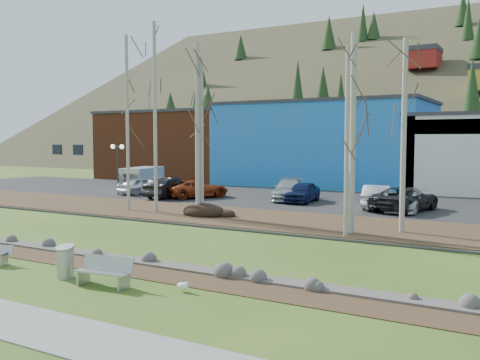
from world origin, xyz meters
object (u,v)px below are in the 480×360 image
Objects in this scene: car_3 at (289,190)px; car_6 at (405,199)px; bench_intact at (105,272)px; car_4 at (303,192)px; car_5 at (377,197)px; car_1 at (168,187)px; van_grey at (141,180)px; car_7 at (407,201)px; car_0 at (141,186)px; car_2 at (197,189)px; seagull at (183,286)px; street_lamp at (117,155)px; litter_bin at (65,263)px.

car_6 is (8.73, -1.93, -0.01)m from car_3.
car_4 reaches higher than bench_intact.
car_5 is (6.86, -1.36, -0.01)m from car_3.
car_5 is (15.76, 1.54, -0.03)m from car_1.
van_grey reaches higher than car_5.
car_7 is 0.91× the size of van_grey.
car_7 is at bearing -30.64° from car_3.
car_3 is (12.33, 1.99, 0.07)m from car_0.
car_3 reaches higher than car_5.
car_0 is 5.50m from car_2.
seagull is 20.98m from car_6.
bench_intact is 0.42× the size of car_5.
car_4 is at bearing 22.16° from street_lamp.
bench_intact is at bearing -36.49° from street_lamp.
car_0 is at bearing 14.14° from car_6.
litter_bin is at bearing -105.86° from car_7.
car_6 is (6.18, 21.49, 0.40)m from litter_bin.
car_7 is at bearing -168.01° from car_0.
car_0 is at bearing -22.04° from car_1.
car_5 is (2.45, 22.16, 0.42)m from bench_intact.
car_1 is 0.93× the size of van_grey.
car_7 reaches higher than seagull.
seagull is at bearing -81.54° from car_4.
car_0 is 0.80× the size of van_grey.
car_0 is at bearing 179.62° from car_4.
litter_bin is at bearing -92.59° from car_4.
car_3 reaches higher than seagull.
car_0 is 12.49m from car_3.
litter_bin is 25.77m from street_lamp.
car_2 is 7.12m from car_3.
car_7 is (2.00, -0.66, -0.08)m from car_5.
car_4 is at bearing -143.38° from car_2.
bench_intact is 28.94m from van_grey.
car_0 reaches higher than car_7.
van_grey is (-4.53, 2.14, 0.26)m from car_1.
car_4 is at bearing 92.15° from bench_intact.
car_5 is at bearing 162.20° from car_7.
litter_bin is at bearing 87.93° from car_6.
van_grey is at bearing 100.39° from street_lamp.
street_lamp is 5.22m from car_1.
car_3 is at bearing 145.87° from car_4.
car_2 reaches higher than bench_intact.
seagull is at bearing 151.03° from car_2.
bench_intact is 23.94m from car_3.
van_grey is (-13.43, -0.76, 0.28)m from car_3.
seagull is at bearing -94.84° from car_7.
van_grey reaches higher than car_6.
car_0 is at bearing 122.35° from bench_intact.
litter_bin is at bearing 68.75° from car_5.
car_0 is at bearing -179.55° from car_7.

